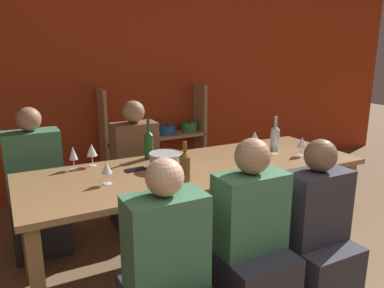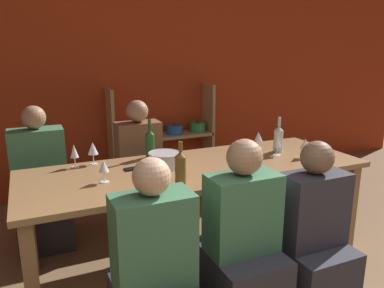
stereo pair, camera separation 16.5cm
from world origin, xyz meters
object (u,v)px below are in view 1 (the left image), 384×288
Objects in this scene: wine_bottle_amber at (149,144)px; person_near_c at (248,258)px; wine_glass_white_c at (107,168)px; wine_bottle_dark at (275,137)px; wine_glass_white_e at (275,141)px; person_far_a at (37,199)px; person_far_b at (136,182)px; cell_phone at (135,169)px; shelf_unit at (153,151)px; dining_table at (198,177)px; mixing_bowl at (165,160)px; wine_glass_white_d at (92,150)px; person_near_a at (313,243)px; wine_glass_white_a at (73,154)px; wine_glass_red_a at (255,136)px; wine_bottle_green at (185,167)px; wine_glass_white_b at (302,143)px.

wine_bottle_amber is 0.28× the size of person_near_c.
wine_bottle_dark is at bearing 5.94° from wine_glass_white_c.
person_far_a is at bearing 157.08° from wine_glass_white_e.
person_far_b is (0.01, 0.38, -0.46)m from wine_bottle_amber.
person_far_b is at bearing 71.36° from cell_phone.
shelf_unit is 3.90× the size of wine_bottle_amber.
dining_table is 10.48× the size of mixing_bowl.
person_near_c is (0.64, -1.13, -0.47)m from wine_glass_white_d.
person_far_a is (-1.53, 1.55, 0.04)m from person_near_a.
mixing_bowl is at bearing 162.37° from dining_table.
person_near_c reaches higher than wine_glass_white_e.
wine_glass_white_a reaches higher than dining_table.
wine_glass_white_d is 1.17× the size of wine_glass_red_a.
wine_glass_red_a reaches higher than dining_table.
shelf_unit is at bearing -147.65° from person_far_a.
wine_bottle_dark is at bearing 66.91° from person_near_a.
wine_bottle_green is at bearing -130.66° from dining_table.
mixing_bowl is 0.56m from wine_glass_white_d.
wine_bottle_amber is 1.23m from person_near_c.
cell_phone is (0.25, -0.25, -0.12)m from wine_glass_white_d.
wine_bottle_amber is (-0.25, 0.37, 0.21)m from dining_table.
person_far_a is (-0.83, 1.08, -0.46)m from wine_bottle_green.
wine_glass_white_a is at bearing 155.53° from mixing_bowl.
person_far_b is (-0.52, -0.89, -0.02)m from shelf_unit.
wine_glass_white_e is at bearing 17.15° from wine_bottle_green.
wine_bottle_green is 0.96× the size of wine_bottle_dark.
person_near_c reaches higher than wine_bottle_amber.
wine_bottle_dark reaches higher than wine_glass_white_a.
wine_glass_white_d reaches higher than wine_glass_white_c.
person_far_b is (-0.01, 0.68, -0.40)m from mixing_bowl.
wine_glass_red_a is 0.95× the size of cell_phone.
person_near_a reaches higher than wine_bottle_green.
person_far_b reaches higher than person_near_a.
dining_table is at bearing 85.17° from person_near_c.
wine_bottle_dark is 0.25m from wine_glass_white_b.
wine_glass_white_d is at bearing 119.67° from person_near_c.
wine_bottle_dark is 1.94× the size of cell_phone.
mixing_bowl is at bearing 140.99° from person_far_a.
wine_glass_white_d is at bearing 89.39° from wine_glass_white_c.
person_far_a is at bearing 160.45° from wine_bottle_dark.
wine_glass_white_c is (-1.52, -0.16, -0.01)m from wine_bottle_dark.
person_far_a reaches higher than wine_glass_white_a.
person_near_c is (0.18, -1.51, -0.02)m from person_far_b.
shelf_unit is 1.68m from dining_table.
dining_table is 8.57× the size of wine_bottle_dark.
shelf_unit is at bearing -120.41° from person_far_b.
wine_bottle_dark is 2.07m from person_far_a.
wine_bottle_amber is 0.34m from cell_phone.
wine_glass_white_b is at bearing -15.83° from wine_glass_white_a.
mixing_bowl is at bearing 169.18° from wine_glass_white_b.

